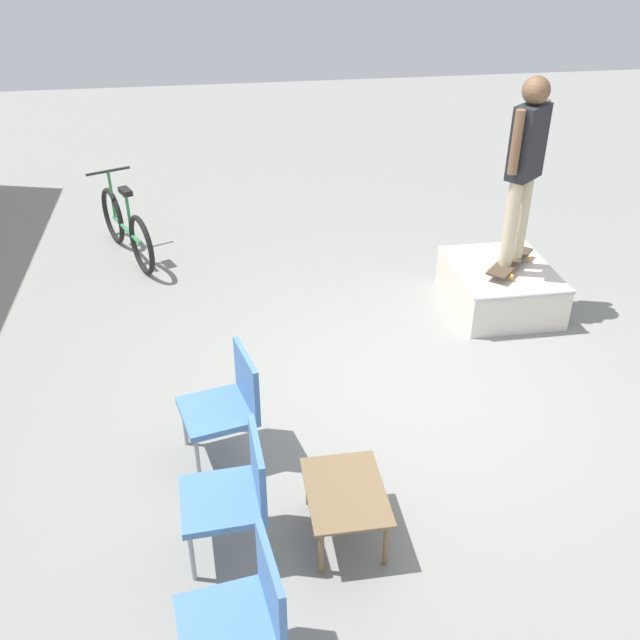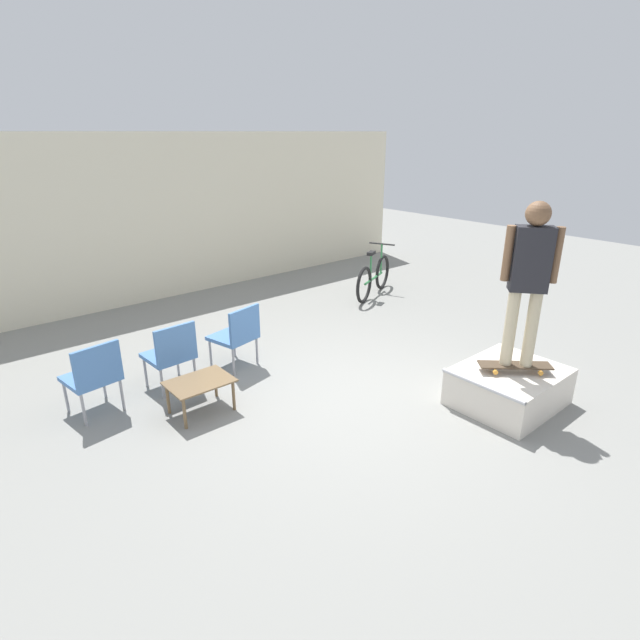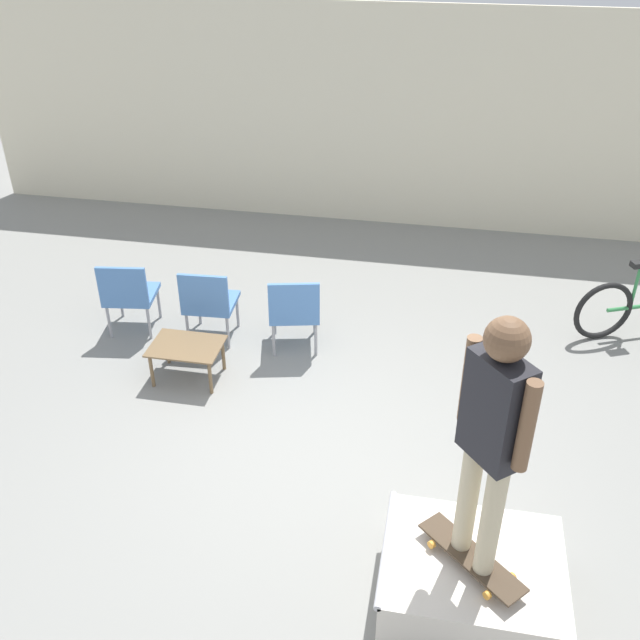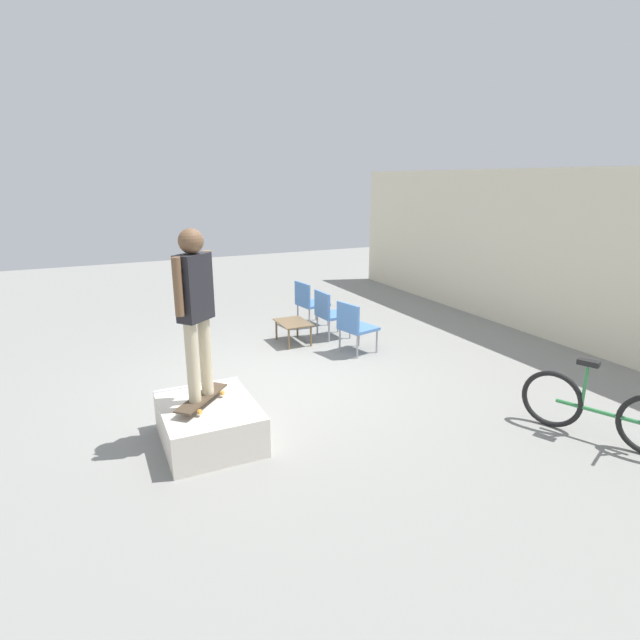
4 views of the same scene
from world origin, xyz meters
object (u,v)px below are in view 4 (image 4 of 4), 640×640
Objects in this scene: skate_ramp_box at (209,423)px; bicycle at (600,410)px; patio_chair_center at (329,312)px; patio_chair_right at (355,325)px; skateboard_on_ramp at (202,398)px; person_skater at (195,301)px; patio_chair_left at (309,301)px; coffee_table at (293,325)px.

bicycle is at bearing 65.16° from skate_ramp_box.
patio_chair_center and patio_chair_right have the same top height.
skateboard_on_ramp is 4.37m from bicycle.
person_skater reaches higher than skate_ramp_box.
patio_chair_right reaches higher than skateboard_on_ramp.
patio_chair_center reaches higher than skate_ramp_box.
patio_chair_center is (0.91, -0.00, 0.00)m from patio_chair_left.
person_skater is 2.07× the size of patio_chair_left.
patio_chair_center is at bearing -12.80° from patio_chair_right.
coffee_table is 4.94m from bicycle.
skate_ramp_box is 0.31m from skateboard_on_ramp.
person_skater is 2.07× the size of patio_chair_right.
coffee_table is at bearing 177.35° from bicycle.
person_skater is 2.58× the size of coffee_table.
patio_chair_right reaches higher than skate_ramp_box.
bicycle reaches higher than coffee_table.
patio_chair_right is (-1.84, 2.93, -0.03)m from skateboard_on_ramp.
patio_chair_right is at bearing 165.03° from skateboard_on_ramp.
coffee_table is (-2.78, 2.21, -1.28)m from person_skater.
skateboard_on_ramp is at bearing 109.26° from patio_chair_right.
skateboard_on_ramp is 1.09m from person_skater.
skate_ramp_box is at bearing -138.22° from bicycle.
patio_chair_left is 5.62m from bicycle.
bicycle reaches higher than skateboard_on_ramp.
skateboard_on_ramp is at bearing -38.56° from coffee_table.
patio_chair_center is (-2.81, 2.87, 0.27)m from skate_ramp_box.
person_skater is 3.77m from coffee_table.
coffee_table is at bearing 86.37° from patio_chair_center.
patio_chair_left is at bearing 142.29° from skate_ramp_box.
patio_chair_center is at bearing 134.35° from skate_ramp_box.
patio_chair_center is 0.93m from patio_chair_right.
skate_ramp_box is at bearing 131.13° from patio_chair_center.
coffee_table is 0.80× the size of patio_chair_right.
coffee_table is at bearing 24.40° from patio_chair_right.
coffee_table is 0.80× the size of patio_chair_center.
person_skater is at bearing 109.26° from patio_chair_right.
person_skater is (0.00, 0.00, 1.09)m from skateboard_on_ramp.
person_skater is 4.18m from patio_chair_center.
patio_chair_left is at bearing -12.89° from patio_chair_right.
patio_chair_center reaches higher than coffee_table.
skate_ramp_box is 1.73× the size of coffee_table.
skate_ramp_box is at bearing 101.77° from skateboard_on_ramp.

